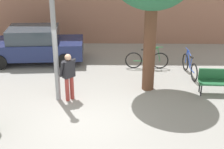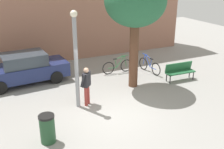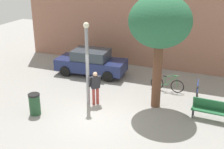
{
  "view_description": "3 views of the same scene",
  "coord_description": "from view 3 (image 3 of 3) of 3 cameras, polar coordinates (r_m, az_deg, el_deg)",
  "views": [
    {
      "loc": [
        0.95,
        -9.21,
        5.52
      ],
      "look_at": [
        0.79,
        1.18,
        1.0
      ],
      "focal_mm": 54.95,
      "sensor_mm": 36.0,
      "label": 1
    },
    {
      "loc": [
        -4.11,
        -8.5,
        5.38
      ],
      "look_at": [
        0.64,
        1.57,
        1.06
      ],
      "focal_mm": 43.3,
      "sensor_mm": 36.0,
      "label": 2
    },
    {
      "loc": [
        5.19,
        -10.77,
        6.71
      ],
      "look_at": [
        -0.1,
        2.03,
        1.36
      ],
      "focal_mm": 48.8,
      "sensor_mm": 36.0,
      "label": 3
    }
  ],
  "objects": [
    {
      "name": "parked_car_navy",
      "position": [
        18.47,
        -3.92,
        2.31
      ],
      "size": [
        4.31,
        2.05,
        1.55
      ],
      "color": "navy",
      "rests_on": "ground_plane"
    },
    {
      "name": "bicycle_green",
      "position": [
        16.48,
        10.31,
        -1.83
      ],
      "size": [
        1.81,
        0.09,
        0.97
      ],
      "color": "black",
      "rests_on": "ground_plane"
    },
    {
      "name": "lamppost",
      "position": [
        14.31,
        -4.67,
        2.76
      ],
      "size": [
        0.28,
        0.28,
        4.0
      ],
      "color": "gray",
      "rests_on": "ground_plane"
    },
    {
      "name": "trash_bin",
      "position": [
        14.27,
        -14.28,
        -5.38
      ],
      "size": [
        0.53,
        0.53,
        1.0
      ],
      "color": "#234C2D",
      "rests_on": "ground_plane"
    },
    {
      "name": "plaza_tree",
      "position": [
        13.6,
        8.98,
        9.53
      ],
      "size": [
        2.79,
        2.79,
        5.31
      ],
      "color": "brown",
      "rests_on": "ground_plane"
    },
    {
      "name": "bicycle_blue",
      "position": [
        15.64,
        15.63,
        -3.59
      ],
      "size": [
        0.28,
        1.8,
        0.97
      ],
      "color": "black",
      "rests_on": "ground_plane"
    },
    {
      "name": "park_bench",
      "position": [
        14.05,
        18.02,
        -6.04
      ],
      "size": [
        1.62,
        0.54,
        0.92
      ],
      "color": "#236038",
      "rests_on": "ground_plane"
    },
    {
      "name": "ground_plane",
      "position": [
        13.71,
        -2.87,
        -8.22
      ],
      "size": [
        36.0,
        36.0,
        0.0
      ],
      "primitive_type": "plane",
      "color": "gray"
    },
    {
      "name": "person_by_lamppost",
      "position": [
        14.58,
        -3.14,
        -2.12
      ],
      "size": [
        0.58,
        0.58,
        1.67
      ],
      "color": "#9E3833",
      "rests_on": "ground_plane"
    },
    {
      "name": "building_facade",
      "position": [
        20.09,
        7.51,
        13.45
      ],
      "size": [
        17.27,
        2.0,
        8.18
      ],
      "primitive_type": "cube",
      "color": "#9E6B56",
      "rests_on": "ground_plane"
    }
  ]
}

